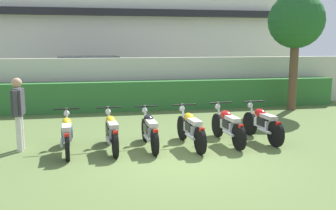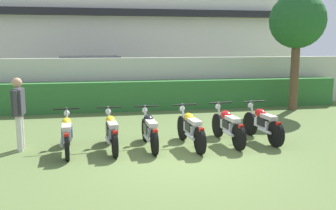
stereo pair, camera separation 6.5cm
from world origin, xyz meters
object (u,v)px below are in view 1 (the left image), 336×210
at_px(motorcycle_in_row_1, 111,131).
at_px(motorcycle_in_row_4, 228,125).
at_px(tree_near_inspector, 296,22).
at_px(inspector_person, 18,108).
at_px(motorcycle_in_row_3, 191,128).
at_px(parked_car, 92,77).
at_px(motorcycle_in_row_0, 67,134).
at_px(motorcycle_in_row_2, 150,130).
at_px(motorcycle_in_row_5, 262,123).

bearing_deg(motorcycle_in_row_1, motorcycle_in_row_4, -93.59).
distance_m(tree_near_inspector, inspector_person, 10.00).
bearing_deg(motorcycle_in_row_3, parked_car, 10.30).
bearing_deg(motorcycle_in_row_3, tree_near_inspector, -54.74).
distance_m(motorcycle_in_row_1, motorcycle_in_row_3, 1.90).
height_order(motorcycle_in_row_0, inspector_person, inspector_person).
height_order(parked_car, motorcycle_in_row_3, parked_car).
xyz_separation_m(tree_near_inspector, motorcycle_in_row_1, (-6.91, -4.09, -2.80)).
xyz_separation_m(motorcycle_in_row_1, motorcycle_in_row_3, (1.89, -0.07, 0.01)).
bearing_deg(parked_car, motorcycle_in_row_1, -92.40).
distance_m(parked_car, tree_near_inspector, 9.22).
bearing_deg(parked_car, motorcycle_in_row_3, -80.87).
height_order(motorcycle_in_row_1, motorcycle_in_row_2, motorcycle_in_row_1).
xyz_separation_m(motorcycle_in_row_2, motorcycle_in_row_3, (0.99, -0.10, 0.01)).
distance_m(parked_car, motorcycle_in_row_3, 9.45).
distance_m(motorcycle_in_row_2, inspector_person, 3.08).
xyz_separation_m(motorcycle_in_row_3, motorcycle_in_row_5, (1.95, 0.18, 0.00)).
xyz_separation_m(motorcycle_in_row_2, motorcycle_in_row_4, (1.98, 0.02, 0.01)).
height_order(motorcycle_in_row_0, motorcycle_in_row_1, motorcycle_in_row_1).
bearing_deg(motorcycle_in_row_4, parked_car, 16.81).
xyz_separation_m(motorcycle_in_row_3, inspector_person, (-3.99, 0.45, 0.56)).
bearing_deg(motorcycle_in_row_0, motorcycle_in_row_4, -93.03).
bearing_deg(inspector_person, motorcycle_in_row_5, -2.60).
bearing_deg(motorcycle_in_row_3, motorcycle_in_row_4, -87.57).
bearing_deg(motorcycle_in_row_0, tree_near_inspector, -66.45).
bearing_deg(motorcycle_in_row_4, inspector_person, 82.39).
height_order(motorcycle_in_row_4, motorcycle_in_row_5, same).
height_order(parked_car, motorcycle_in_row_0, parked_car).
height_order(parked_car, tree_near_inspector, tree_near_inspector).
height_order(motorcycle_in_row_0, motorcycle_in_row_4, motorcycle_in_row_4).
distance_m(parked_car, motorcycle_in_row_4, 9.64).
xyz_separation_m(motorcycle_in_row_0, motorcycle_in_row_3, (2.90, -0.07, 0.01)).
relative_size(tree_near_inspector, motorcycle_in_row_5, 2.31).
bearing_deg(motorcycle_in_row_3, motorcycle_in_row_1, 83.46).
relative_size(motorcycle_in_row_0, motorcycle_in_row_2, 1.00).
xyz_separation_m(motorcycle_in_row_2, motorcycle_in_row_5, (2.94, 0.08, 0.01)).
bearing_deg(motorcycle_in_row_2, motorcycle_in_row_4, -91.93).
height_order(parked_car, inspector_person, parked_car).
xyz_separation_m(motorcycle_in_row_5, inspector_person, (-5.94, 0.27, 0.56)).
relative_size(tree_near_inspector, motorcycle_in_row_0, 2.33).
bearing_deg(motorcycle_in_row_2, parked_car, 6.43).
bearing_deg(inspector_person, motorcycle_in_row_1, -10.31).
distance_m(parked_car, motorcycle_in_row_2, 9.15).
xyz_separation_m(tree_near_inspector, motorcycle_in_row_3, (-5.02, -4.16, -2.79)).
distance_m(motorcycle_in_row_0, motorcycle_in_row_5, 4.85).
height_order(parked_car, motorcycle_in_row_4, parked_car).
xyz_separation_m(parked_car, motorcycle_in_row_4, (3.38, -9.01, -0.48)).
xyz_separation_m(parked_car, motorcycle_in_row_0, (-0.51, -9.06, -0.49)).
xyz_separation_m(motorcycle_in_row_1, motorcycle_in_row_4, (2.88, 0.05, 0.01)).
height_order(motorcycle_in_row_1, motorcycle_in_row_5, motorcycle_in_row_5).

